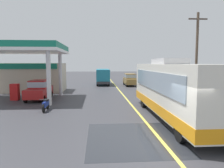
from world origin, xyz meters
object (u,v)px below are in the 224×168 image
object	(u,v)px
coach_bus_main	(174,90)
minibus_opposing_lane	(103,75)
pedestrian_near_pump	(37,88)
car_trailing_behind_bus	(130,79)
car_at_pump	(39,89)
motorcycle_parked_forecourt	(46,104)

from	to	relation	value
coach_bus_main	minibus_opposing_lane	size ratio (longest dim) A/B	1.80
coach_bus_main	pedestrian_near_pump	xyz separation A→B (m)	(-10.67, 8.83, -0.79)
coach_bus_main	car_trailing_behind_bus	bearing A→B (deg)	88.95
car_trailing_behind_bus	car_at_pump	bearing A→B (deg)	-131.66
minibus_opposing_lane	motorcycle_parked_forecourt	size ratio (longest dim) A/B	3.41
pedestrian_near_pump	motorcycle_parked_forecourt	bearing A→B (deg)	-69.24
coach_bus_main	car_at_pump	world-z (taller)	coach_bus_main
pedestrian_near_pump	coach_bus_main	bearing A→B (deg)	-39.60
motorcycle_parked_forecourt	car_at_pump	bearing A→B (deg)	109.63
car_at_pump	car_trailing_behind_bus	world-z (taller)	same
coach_bus_main	motorcycle_parked_forecourt	xyz separation A→B (m)	(-8.34, 2.69, -1.28)
minibus_opposing_lane	motorcycle_parked_forecourt	distance (m)	18.90
coach_bus_main	minibus_opposing_lane	bearing A→B (deg)	100.18
car_at_pump	motorcycle_parked_forecourt	xyz separation A→B (m)	(1.71, -4.78, -0.57)
motorcycle_parked_forecourt	coach_bus_main	bearing A→B (deg)	-17.87
motorcycle_parked_forecourt	pedestrian_near_pump	distance (m)	6.58
car_at_pump	minibus_opposing_lane	distance (m)	14.92
pedestrian_near_pump	car_at_pump	bearing A→B (deg)	-65.40
coach_bus_main	minibus_opposing_lane	xyz separation A→B (m)	(-3.77, 21.00, -0.25)
coach_bus_main	motorcycle_parked_forecourt	bearing A→B (deg)	162.13
minibus_opposing_lane	pedestrian_near_pump	bearing A→B (deg)	-119.56
motorcycle_parked_forecourt	car_trailing_behind_bus	xyz separation A→B (m)	(8.69, 16.47, 0.57)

